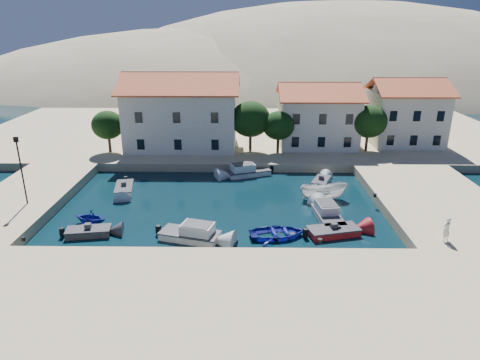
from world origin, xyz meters
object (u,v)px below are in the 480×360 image
(building_right, at_px, (406,111))
(rowboat_south, at_px, (278,237))
(cabin_cruiser_south, at_px, (190,234))
(pedestrian, at_px, (447,229))
(building_mid, at_px, (318,114))
(cabin_cruiser_east, at_px, (328,215))
(building_left, at_px, (182,109))
(lamppost, at_px, (20,164))
(boat_east, at_px, (323,199))

(building_right, distance_m, rowboat_south, 32.86)
(cabin_cruiser_south, bearing_deg, pedestrian, 10.64)
(building_mid, distance_m, cabin_cruiser_south, 29.77)
(building_right, relative_size, cabin_cruiser_east, 1.90)
(cabin_cruiser_south, height_order, pedestrian, pedestrian)
(building_left, distance_m, building_mid, 18.04)
(lamppost, relative_size, pedestrian, 3.26)
(rowboat_south, bearing_deg, lamppost, 70.02)
(cabin_cruiser_south, height_order, cabin_cruiser_east, same)
(building_left, distance_m, cabin_cruiser_east, 26.90)
(building_mid, xyz_separation_m, boat_east, (-1.86, -17.21, -5.22))
(cabin_cruiser_east, bearing_deg, building_mid, -12.46)
(pedestrian, bearing_deg, building_mid, -105.44)
(cabin_cruiser_south, relative_size, boat_east, 1.10)
(lamppost, height_order, cabin_cruiser_south, lamppost)
(building_mid, xyz_separation_m, rowboat_south, (-6.91, -25.31, -5.22))
(building_left, distance_m, building_right, 30.07)
(lamppost, bearing_deg, rowboat_south, -10.79)
(rowboat_south, bearing_deg, cabin_cruiser_east, -64.73)
(lamppost, xyz_separation_m, rowboat_south, (22.59, -4.31, -4.75))
(building_left, bearing_deg, cabin_cruiser_south, -80.94)
(building_mid, height_order, cabin_cruiser_south, building_mid)
(building_mid, xyz_separation_m, building_right, (12.00, 1.00, 0.25))
(cabin_cruiser_south, bearing_deg, building_left, 115.23)
(building_mid, height_order, rowboat_south, building_mid)
(lamppost, bearing_deg, cabin_cruiser_south, -17.33)
(lamppost, bearing_deg, building_mid, 35.45)
(cabin_cruiser_south, xyz_separation_m, cabin_cruiser_east, (11.79, 3.72, 0.00))
(pedestrian, bearing_deg, lamppost, -37.49)
(building_left, bearing_deg, lamppost, -119.90)
(pedestrian, bearing_deg, cabin_cruiser_east, -62.58)
(building_right, height_order, cabin_cruiser_south, building_right)
(building_left, bearing_deg, building_mid, 3.18)
(building_left, xyz_separation_m, cabin_cruiser_south, (3.96, -24.82, -5.46))
(building_mid, bearing_deg, cabin_cruiser_south, -118.54)
(building_right, bearing_deg, building_mid, -175.24)
(building_left, xyz_separation_m, rowboat_south, (11.09, -24.31, -5.94))
(rowboat_south, relative_size, cabin_cruiser_east, 0.93)
(lamppost, bearing_deg, pedestrian, -10.86)
(building_right, xyz_separation_m, rowboat_south, (-18.91, -26.31, -5.47))
(building_left, relative_size, lamppost, 2.36)
(building_mid, xyz_separation_m, lamppost, (-29.50, -21.00, -0.47))
(building_right, distance_m, lamppost, 46.98)
(pedestrian, bearing_deg, boat_east, -81.70)
(rowboat_south, distance_m, cabin_cruiser_east, 5.67)
(boat_east, relative_size, pedestrian, 2.47)
(rowboat_south, relative_size, boat_east, 0.99)
(lamppost, xyz_separation_m, pedestrian, (34.98, -6.71, -2.80))
(lamppost, height_order, cabin_cruiser_east, lamppost)
(building_right, xyz_separation_m, pedestrian, (-6.52, -28.71, -3.52))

